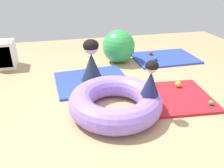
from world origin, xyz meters
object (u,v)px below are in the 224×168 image
object	(u,v)px
adult_seated	(92,61)
play_ball_yellow	(178,84)
inflatable_cushion	(115,102)
child_in_navy	(151,78)
exercise_ball_large	(119,46)
play_ball_pink	(88,84)
play_ball_blue	(156,59)
storage_cube	(4,55)
play_ball_red	(151,53)
play_ball_green	(211,103)

from	to	relation	value
adult_seated	play_ball_yellow	size ratio (longest dim) A/B	6.99
inflatable_cushion	child_in_navy	world-z (taller)	child_in_navy
child_in_navy	exercise_ball_large	world-z (taller)	child_in_navy
child_in_navy	play_ball_pink	world-z (taller)	child_in_navy
play_ball_blue	storage_cube	distance (m)	3.25
play_ball_pink	play_ball_red	bearing A→B (deg)	37.52
play_ball_pink	exercise_ball_large	distance (m)	1.44
adult_seated	play_ball_green	distance (m)	2.08
play_ball_green	child_in_navy	bearing A→B (deg)	178.44
exercise_ball_large	adult_seated	bearing A→B (deg)	-129.57
child_in_navy	play_ball_red	bearing A→B (deg)	179.41
play_ball_pink	play_ball_green	xyz separation A→B (m)	(1.71, -1.04, -0.01)
play_ball_yellow	play_ball_green	xyz separation A→B (m)	(0.20, -0.66, -0.02)
play_ball_pink	play_ball_green	world-z (taller)	play_ball_pink
adult_seated	play_ball_yellow	distance (m)	1.57
child_in_navy	storage_cube	world-z (taller)	child_in_navy
child_in_navy	storage_cube	xyz separation A→B (m)	(-2.28, 2.39, -0.30)
child_in_navy	play_ball_yellow	world-z (taller)	child_in_navy
child_in_navy	play_ball_green	world-z (taller)	child_in_navy
adult_seated	play_ball_red	distance (m)	1.93
child_in_navy	exercise_ball_large	size ratio (longest dim) A/B	0.68
inflatable_cushion	play_ball_green	xyz separation A→B (m)	(1.43, -0.22, -0.09)
inflatable_cushion	play_ball_red	xyz separation A→B (m)	(1.41, 2.12, -0.08)
adult_seated	exercise_ball_large	size ratio (longest dim) A/B	1.07
exercise_ball_large	play_ball_blue	bearing A→B (deg)	-15.83
play_ball_red	adult_seated	bearing A→B (deg)	-146.30
exercise_ball_large	storage_cube	xyz separation A→B (m)	(-2.41, 0.24, -0.08)
play_ball_yellow	play_ball_red	world-z (taller)	play_ball_yellow
play_ball_pink	inflatable_cushion	bearing A→B (deg)	-71.42
play_ball_yellow	adult_seated	bearing A→B (deg)	155.90
child_in_navy	play_ball_green	size ratio (longest dim) A/B	6.58
play_ball_green	storage_cube	bearing A→B (deg)	143.59
play_ball_pink	storage_cube	distance (m)	2.09
inflatable_cushion	storage_cube	size ratio (longest dim) A/B	2.39
adult_seated	exercise_ball_large	world-z (taller)	adult_seated
adult_seated	child_in_navy	bearing A→B (deg)	-153.56
exercise_ball_large	storage_cube	bearing A→B (deg)	174.33
adult_seated	play_ball_yellow	bearing A→B (deg)	-113.35
storage_cube	child_in_navy	bearing A→B (deg)	-46.32
adult_seated	play_ball_pink	bearing A→B (deg)	156.77
play_ball_yellow	play_ball_pink	distance (m)	1.56
child_in_navy	storage_cube	size ratio (longest dim) A/B	0.87
play_ball_blue	storage_cube	xyz separation A→B (m)	(-3.21, 0.47, 0.19)
play_ball_blue	exercise_ball_large	world-z (taller)	exercise_ball_large
play_ball_pink	adult_seated	bearing A→B (deg)	66.02
play_ball_green	play_ball_blue	size ratio (longest dim) A/B	0.82
play_ball_blue	storage_cube	bearing A→B (deg)	171.74
adult_seated	play_ball_yellow	xyz separation A→B (m)	(1.40, -0.63, -0.32)
play_ball_green	storage_cube	world-z (taller)	storage_cube
play_ball_pink	storage_cube	size ratio (longest dim) A/B	0.15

